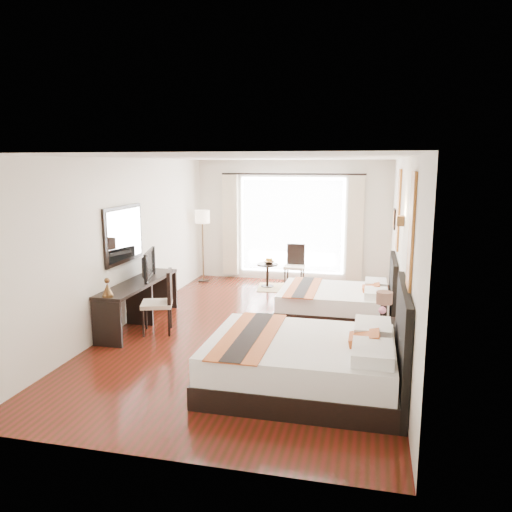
% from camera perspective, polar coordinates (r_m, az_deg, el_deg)
% --- Properties ---
extents(floor, '(4.50, 7.50, 0.01)m').
position_cam_1_polar(floor, '(8.31, -0.10, -8.54)').
color(floor, '#37180A').
rests_on(floor, ground).
extents(ceiling, '(4.50, 7.50, 0.02)m').
position_cam_1_polar(ceiling, '(7.86, -0.11, 11.10)').
color(ceiling, white).
rests_on(ceiling, wall_headboard).
extents(wall_headboard, '(0.01, 7.50, 2.80)m').
position_cam_1_polar(wall_headboard, '(7.77, 16.23, 0.40)').
color(wall_headboard, silver).
rests_on(wall_headboard, floor).
extents(wall_desk, '(0.01, 7.50, 2.80)m').
position_cam_1_polar(wall_desk, '(8.75, -14.57, 1.57)').
color(wall_desk, silver).
rests_on(wall_desk, floor).
extents(wall_window, '(4.50, 0.01, 2.80)m').
position_cam_1_polar(wall_window, '(11.61, 4.14, 4.00)').
color(wall_window, silver).
rests_on(wall_window, floor).
extents(wall_entry, '(4.50, 0.01, 2.80)m').
position_cam_1_polar(wall_entry, '(4.49, -11.18, -6.60)').
color(wall_entry, silver).
rests_on(wall_entry, floor).
extents(window_glass, '(2.40, 0.02, 2.20)m').
position_cam_1_polar(window_glass, '(11.61, 4.13, 3.50)').
color(window_glass, white).
rests_on(window_glass, wall_window).
extents(sheer_curtain, '(2.30, 0.02, 2.10)m').
position_cam_1_polar(sheer_curtain, '(11.55, 4.08, 3.46)').
color(sheer_curtain, white).
rests_on(sheer_curtain, wall_window).
extents(drape_left, '(0.35, 0.14, 2.35)m').
position_cam_1_polar(drape_left, '(11.82, -2.92, 3.54)').
color(drape_left, '#BAB090').
rests_on(drape_left, floor).
extents(drape_right, '(0.35, 0.14, 2.35)m').
position_cam_1_polar(drape_right, '(11.37, 11.29, 3.08)').
color(drape_right, '#BAB090').
rests_on(drape_right, floor).
extents(art_panel_near, '(0.03, 0.50, 1.35)m').
position_cam_1_polar(art_panel_near, '(5.78, 17.31, 2.51)').
color(art_panel_near, maroon).
rests_on(art_panel_near, wall_headboard).
extents(art_panel_far, '(0.03, 0.50, 1.35)m').
position_cam_1_polar(art_panel_far, '(8.71, 15.98, 5.11)').
color(art_panel_far, maroon).
rests_on(art_panel_far, wall_headboard).
extents(wall_sconce, '(0.10, 0.14, 0.14)m').
position_cam_1_polar(wall_sconce, '(7.28, 16.17, 3.88)').
color(wall_sconce, '#4D341B').
rests_on(wall_sconce, wall_headboard).
extents(mirror_frame, '(0.04, 1.25, 0.95)m').
position_cam_1_polar(mirror_frame, '(8.59, -14.90, 2.41)').
color(mirror_frame, black).
rests_on(mirror_frame, wall_desk).
extents(mirror_glass, '(0.01, 1.12, 0.82)m').
position_cam_1_polar(mirror_glass, '(8.58, -14.76, 2.40)').
color(mirror_glass, white).
rests_on(mirror_glass, mirror_frame).
extents(bed_near, '(2.35, 1.83, 1.33)m').
position_cam_1_polar(bed_near, '(6.22, 6.12, -11.91)').
color(bed_near, black).
rests_on(bed_near, floor).
extents(bed_far, '(2.01, 1.56, 1.13)m').
position_cam_1_polar(bed_far, '(9.01, 9.52, -5.20)').
color(bed_far, black).
rests_on(bed_far, floor).
extents(nightstand, '(0.37, 0.46, 0.45)m').
position_cam_1_polar(nightstand, '(7.64, 14.24, -8.80)').
color(nightstand, black).
rests_on(nightstand, floor).
extents(table_lamp, '(0.24, 0.24, 0.37)m').
position_cam_1_polar(table_lamp, '(7.54, 14.44, -4.86)').
color(table_lamp, black).
rests_on(table_lamp, nightstand).
extents(vase, '(0.17, 0.17, 0.14)m').
position_cam_1_polar(vase, '(7.43, 14.21, -6.55)').
color(vase, black).
rests_on(vase, nightstand).
extents(console_desk, '(0.50, 2.20, 0.76)m').
position_cam_1_polar(console_desk, '(8.73, -13.20, -5.27)').
color(console_desk, black).
rests_on(console_desk, floor).
extents(television, '(0.34, 0.87, 0.50)m').
position_cam_1_polar(television, '(8.76, -12.62, -0.96)').
color(television, black).
rests_on(television, console_desk).
extents(bronze_figurine, '(0.19, 0.19, 0.25)m').
position_cam_1_polar(bronze_figurine, '(7.75, -16.62, -3.58)').
color(bronze_figurine, '#4D341B').
rests_on(bronze_figurine, console_desk).
extents(desk_chair, '(0.61, 0.61, 1.03)m').
position_cam_1_polar(desk_chair, '(8.28, -11.07, -6.50)').
color(desk_chair, beige).
rests_on(desk_chair, floor).
extents(floor_lamp, '(0.34, 0.34, 1.67)m').
position_cam_1_polar(floor_lamp, '(11.51, -6.15, 3.95)').
color(floor_lamp, black).
rests_on(floor_lamp, floor).
extents(side_table, '(0.46, 0.46, 0.53)m').
position_cam_1_polar(side_table, '(11.11, 1.31, -2.22)').
color(side_table, black).
rests_on(side_table, floor).
extents(fruit_bowl, '(0.29, 0.29, 0.06)m').
position_cam_1_polar(fruit_bowl, '(11.05, 1.50, -0.73)').
color(fruit_bowl, '#4A2F1A').
rests_on(fruit_bowl, side_table).
extents(window_chair, '(0.43, 0.43, 0.93)m').
position_cam_1_polar(window_chair, '(11.25, 4.42, -1.99)').
color(window_chair, beige).
rests_on(window_chair, floor).
extents(jute_rug, '(1.34, 1.00, 0.01)m').
position_cam_1_polar(jute_rug, '(11.08, 3.45, -3.64)').
color(jute_rug, tan).
rests_on(jute_rug, floor).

